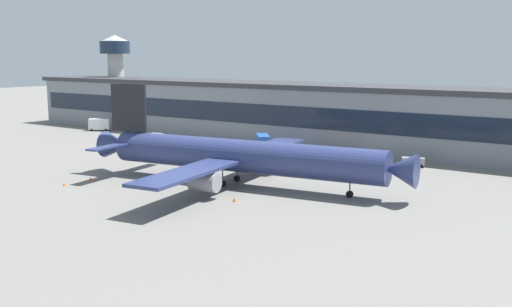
{
  "coord_description": "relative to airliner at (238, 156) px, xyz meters",
  "views": [
    {
      "loc": [
        71.52,
        -76.79,
        21.94
      ],
      "look_at": [
        14.05,
        5.58,
        5.0
      ],
      "focal_mm": 40.89,
      "sensor_mm": 36.0,
      "label": 1
    }
  ],
  "objects": [
    {
      "name": "baggage_tug",
      "position": [
        -49.32,
        30.59,
        -4.01
      ],
      "size": [
        3.61,
        2.11,
        1.85
      ],
      "color": "gray",
      "rests_on": "ground_plane"
    },
    {
      "name": "ground_plane",
      "position": [
        -13.15,
        -1.46,
        -5.1
      ],
      "size": [
        600.0,
        600.0,
        0.0
      ],
      "primitive_type": "plane",
      "color": "slate"
    },
    {
      "name": "traffic_cone_2",
      "position": [
        6.47,
        -9.63,
        -4.76
      ],
      "size": [
        0.55,
        0.55,
        0.69
      ],
      "primitive_type": "cone",
      "color": "#F2590C",
      "rests_on": "ground_plane"
    },
    {
      "name": "traffic_cone_0",
      "position": [
        -23.29,
        -12.39,
        -4.73
      ],
      "size": [
        0.58,
        0.58,
        0.73
      ],
      "primitive_type": "cone",
      "color": "#F2590C",
      "rests_on": "ground_plane"
    },
    {
      "name": "traffic_cone_1",
      "position": [
        -23.83,
        -17.54,
        -4.79
      ],
      "size": [
        0.49,
        0.49,
        0.61
      ],
      "primitive_type": "cone",
      "color": "#F2590C",
      "rests_on": "ground_plane"
    },
    {
      "name": "control_tower",
      "position": [
        -88.98,
        52.89,
        12.84
      ],
      "size": [
        9.68,
        9.68,
        28.49
      ],
      "color": "#B7B7B2",
      "rests_on": "ground_plane"
    },
    {
      "name": "pushback_tractor",
      "position": [
        -2.18,
        33.66,
        -4.05
      ],
      "size": [
        5.46,
        4.62,
        1.75
      ],
      "color": "red",
      "rests_on": "ground_plane"
    },
    {
      "name": "follow_me_car",
      "position": [
        18.84,
        33.35,
        -4.01
      ],
      "size": [
        4.79,
        3.38,
        1.85
      ],
      "color": "gray",
      "rests_on": "ground_plane"
    },
    {
      "name": "airliner",
      "position": [
        0.0,
        0.0,
        0.0
      ],
      "size": [
        59.2,
        50.81,
        16.76
      ],
      "color": "navy",
      "rests_on": "ground_plane"
    },
    {
      "name": "stair_truck",
      "position": [
        -76.99,
        35.31,
        -3.12
      ],
      "size": [
        6.28,
        5.43,
        3.55
      ],
      "color": "white",
      "rests_on": "ground_plane"
    },
    {
      "name": "catering_truck",
      "position": [
        -15.34,
        30.1,
        -2.81
      ],
      "size": [
        6.66,
        7.16,
        4.15
      ],
      "color": "#2651A5",
      "rests_on": "ground_plane"
    },
    {
      "name": "terminal_building",
      "position": [
        -13.15,
        49.07,
        2.43
      ],
      "size": [
        192.43,
        19.33,
        15.01
      ],
      "color": "gray",
      "rests_on": "ground_plane"
    }
  ]
}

